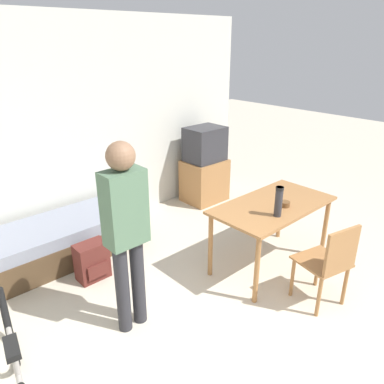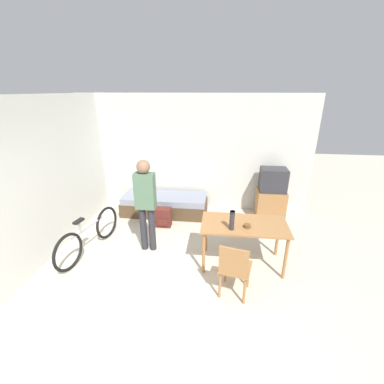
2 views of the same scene
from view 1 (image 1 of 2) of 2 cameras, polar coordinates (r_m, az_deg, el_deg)
name	(u,v)px [view 1 (image 1 of 2)]	position (r m, az deg, el deg)	size (l,w,h in m)	color
wall_back	(76,130)	(4.88, -17.20, 9.05)	(5.47, 0.06, 2.70)	silver
daybed	(58,241)	(4.62, -19.75, -7.06)	(1.99, 0.76, 0.46)	#4C3823
tv	(205,167)	(5.79, 1.94, 3.83)	(0.63, 0.51, 1.17)	#9E6B3D
dining_table	(272,211)	(4.12, 12.16, -2.88)	(1.37, 0.74, 0.76)	#9E6B3D
wooden_chair	(330,261)	(3.73, 20.23, -9.85)	(0.51, 0.51, 0.87)	#9E6B3D
bicycle	(19,374)	(3.00, -24.92, -23.79)	(0.37, 1.66, 0.73)	black
person_standing	(126,226)	(3.07, -10.04, -5.17)	(0.34, 0.23, 1.70)	#28282D
thermos_flask	(279,200)	(3.75, 13.07, -1.25)	(0.08, 0.08, 0.31)	#2D2D33
mate_bowl	(285,204)	(4.04, 13.94, -1.79)	(0.11, 0.11, 0.05)	brown
backpack	(92,261)	(4.17, -14.97, -10.16)	(0.33, 0.24, 0.42)	#56231E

